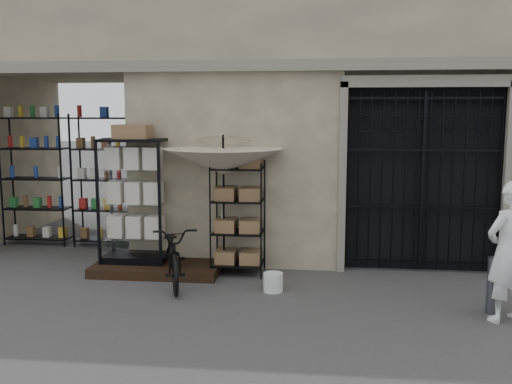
# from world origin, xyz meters

# --- Properties ---
(ground) EXTENTS (80.00, 80.00, 0.00)m
(ground) POSITION_xyz_m (0.00, 0.00, 0.00)
(ground) COLOR black
(ground) RESTS_ON ground
(main_building) EXTENTS (14.00, 4.00, 9.00)m
(main_building) POSITION_xyz_m (0.00, 4.00, 4.50)
(main_building) COLOR tan
(main_building) RESTS_ON ground
(shop_recess) EXTENTS (3.00, 1.70, 3.00)m
(shop_recess) POSITION_xyz_m (-4.50, 2.80, 1.50)
(shop_recess) COLOR black
(shop_recess) RESTS_ON ground
(shop_shelving) EXTENTS (2.70, 0.50, 2.50)m
(shop_shelving) POSITION_xyz_m (-4.55, 3.30, 1.25)
(shop_shelving) COLOR black
(shop_shelving) RESTS_ON ground
(iron_gate) EXTENTS (2.50, 0.21, 3.00)m
(iron_gate) POSITION_xyz_m (1.75, 2.28, 1.50)
(iron_gate) COLOR black
(iron_gate) RESTS_ON ground
(step_platform) EXTENTS (2.00, 0.90, 0.15)m
(step_platform) POSITION_xyz_m (-2.40, 1.55, 0.07)
(step_platform) COLOR black
(step_platform) RESTS_ON ground
(display_cabinet) EXTENTS (1.12, 0.86, 2.14)m
(display_cabinet) POSITION_xyz_m (-2.79, 1.71, 1.04)
(display_cabinet) COLOR black
(display_cabinet) RESTS_ON step_platform
(wire_rack) EXTENTS (0.85, 0.66, 1.78)m
(wire_rack) POSITION_xyz_m (-1.11, 1.68, 0.87)
(wire_rack) COLOR black
(wire_rack) RESTS_ON ground
(market_umbrella) EXTENTS (2.14, 2.16, 2.63)m
(market_umbrella) POSITION_xyz_m (-1.34, 1.66, 1.89)
(market_umbrella) COLOR black
(market_umbrella) RESTS_ON ground
(white_bucket) EXTENTS (0.28, 0.28, 0.27)m
(white_bucket) POSITION_xyz_m (-0.49, 0.84, 0.13)
(white_bucket) COLOR silver
(white_bucket) RESTS_ON ground
(bicycle) EXTENTS (0.87, 1.07, 1.75)m
(bicycle) POSITION_xyz_m (-1.99, 1.04, 0.00)
(bicycle) COLOR black
(bicycle) RESTS_ON ground
(steel_bollard) EXTENTS (0.17, 0.17, 0.73)m
(steel_bollard) POSITION_xyz_m (2.34, 0.27, 0.36)
(steel_bollard) COLOR #50545B
(steel_bollard) RESTS_ON ground
(shopkeeper) EXTENTS (1.39, 1.82, 0.41)m
(shopkeeper) POSITION_xyz_m (2.42, 0.01, 0.00)
(shopkeeper) COLOR white
(shopkeeper) RESTS_ON ground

